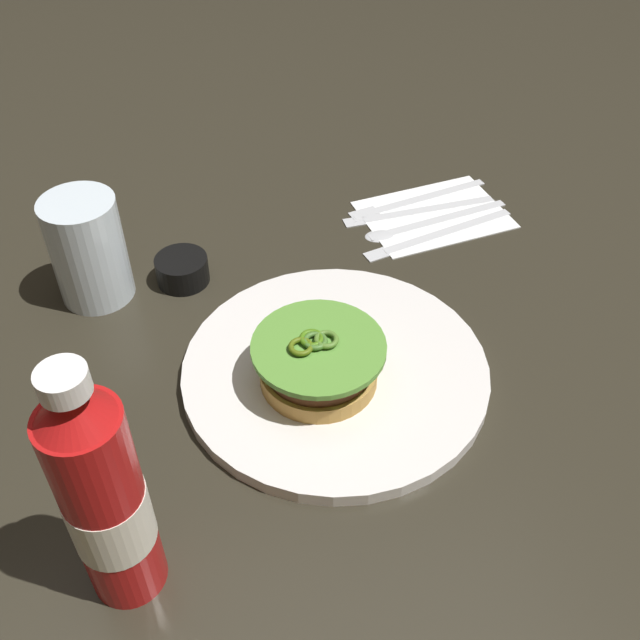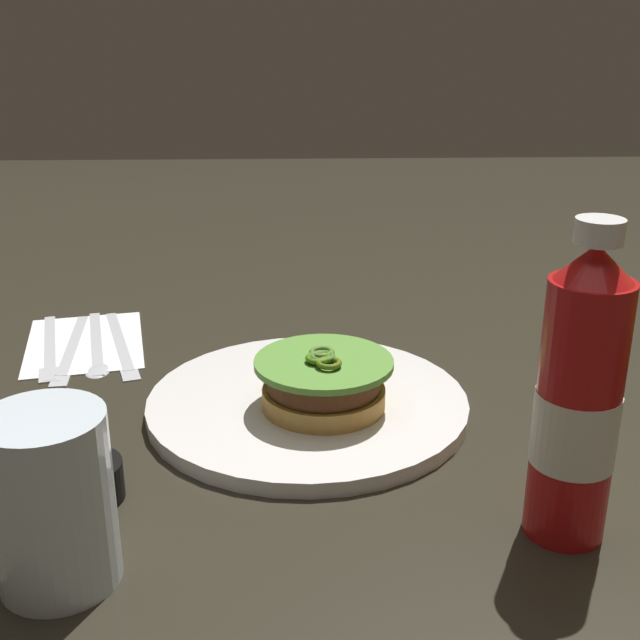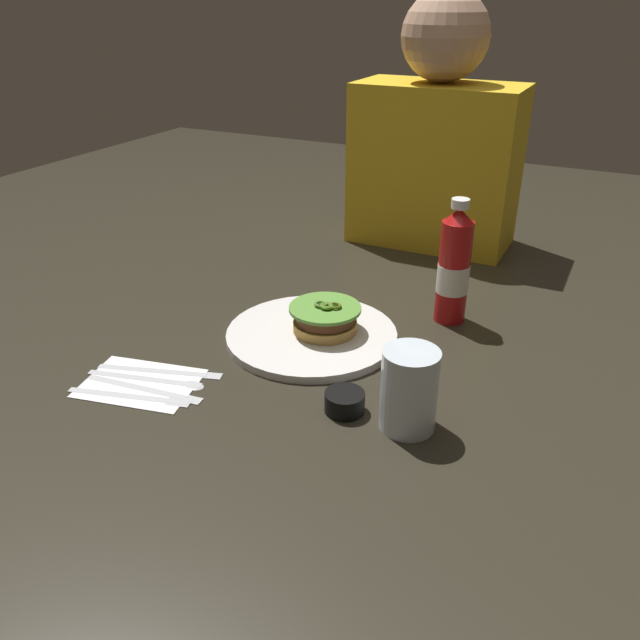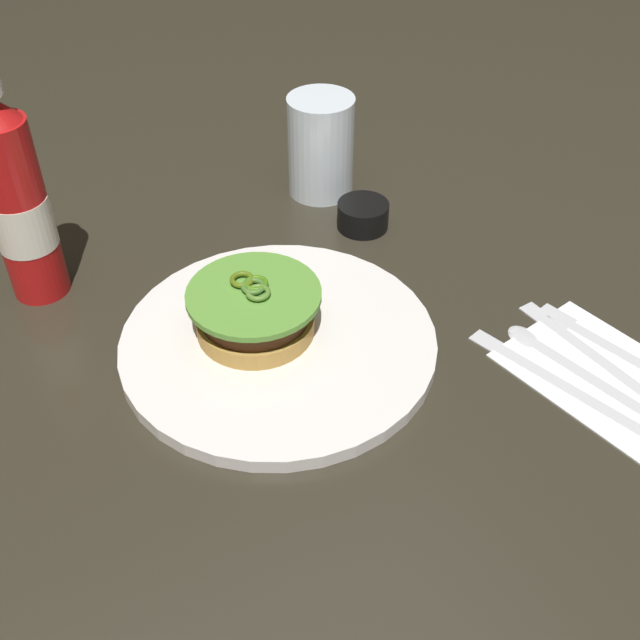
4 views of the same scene
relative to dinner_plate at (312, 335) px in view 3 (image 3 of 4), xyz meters
name	(u,v)px [view 3 (image 3 of 4)]	position (x,y,z in m)	size (l,w,h in m)	color
ground_plane	(353,357)	(0.09, -0.02, -0.01)	(3.00, 3.00, 0.00)	#2A271D
dinner_plate	(312,335)	(0.00, 0.00, 0.00)	(0.30, 0.30, 0.01)	silver
burger_sandwich	(325,318)	(0.02, 0.01, 0.03)	(0.12, 0.12, 0.05)	#B78940
ketchup_bottle	(454,268)	(0.19, 0.18, 0.10)	(0.06, 0.06, 0.23)	red
water_glass	(409,390)	(0.23, -0.17, 0.05)	(0.08, 0.08, 0.12)	silver
condiment_cup	(345,402)	(0.14, -0.17, 0.01)	(0.06, 0.06, 0.03)	black
napkin	(140,383)	(-0.17, -0.25, -0.01)	(0.17, 0.13, 0.00)	white
fork_utensil	(140,396)	(-0.15, -0.28, 0.00)	(0.19, 0.07, 0.00)	silver
steak_knife	(150,389)	(-0.14, -0.26, 0.00)	(0.20, 0.04, 0.00)	silver
spoon_utensil	(162,379)	(-0.15, -0.23, 0.00)	(0.19, 0.06, 0.00)	silver
butter_knife	(167,370)	(-0.16, -0.20, 0.00)	(0.20, 0.08, 0.00)	silver
diner_person	(437,141)	(0.03, 0.57, 0.23)	(0.37, 0.19, 0.55)	gold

